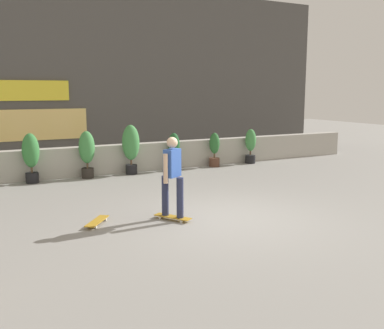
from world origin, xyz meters
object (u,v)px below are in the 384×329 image
object	(u,v)px
potted_plant_2	(87,151)
potted_plant_5	(214,149)
skateboard_near_camera	(97,221)
potted_plant_1	(31,155)
potted_plant_3	(131,145)
potted_plant_4	(174,150)
skater_far_left	(172,175)
potted_plant_6	(251,145)

from	to	relation	value
potted_plant_2	potted_plant_5	distance (m)	4.42
skateboard_near_camera	potted_plant_2	bearing A→B (deg)	77.62
potted_plant_1	potted_plant_3	xyz separation A→B (m)	(2.98, 0.00, 0.09)
potted_plant_2	skateboard_near_camera	world-z (taller)	potted_plant_2
potted_plant_1	potted_plant_4	xyz separation A→B (m)	(4.46, 0.00, -0.15)
skater_far_left	skateboard_near_camera	bearing A→B (deg)	163.82
potted_plant_3	potted_plant_6	size ratio (longest dim) A/B	1.25
potted_plant_2	skater_far_left	xyz separation A→B (m)	(0.40, -5.17, 0.13)
potted_plant_4	potted_plant_6	bearing A→B (deg)	0.00
potted_plant_2	potted_plant_6	world-z (taller)	potted_plant_2
potted_plant_4	potted_plant_6	distance (m)	3.04
potted_plant_2	potted_plant_5	bearing A→B (deg)	0.00
potted_plant_3	potted_plant_5	size ratio (longest dim) A/B	1.32
potted_plant_1	potted_plant_5	size ratio (longest dim) A/B	1.21
potted_plant_2	skater_far_left	world-z (taller)	skater_far_left
potted_plant_1	skateboard_near_camera	size ratio (longest dim) A/B	1.88
potted_plant_5	potted_plant_2	bearing A→B (deg)	-180.00
potted_plant_5	potted_plant_4	bearing A→B (deg)	-180.00
potted_plant_4	skater_far_left	distance (m)	5.73
potted_plant_6	potted_plant_5	bearing A→B (deg)	180.00
potted_plant_4	skater_far_left	world-z (taller)	skater_far_left
potted_plant_1	potted_plant_4	bearing A→B (deg)	0.00
skater_far_left	potted_plant_6	bearing A→B (deg)	43.17
skater_far_left	skateboard_near_camera	world-z (taller)	skater_far_left
potted_plant_6	skateboard_near_camera	size ratio (longest dim) A/B	1.64
potted_plant_2	skater_far_left	distance (m)	5.19
potted_plant_3	skateboard_near_camera	distance (m)	5.40
potted_plant_2	skateboard_near_camera	xyz separation A→B (m)	(-1.04, -4.75, -0.75)
potted_plant_5	skateboard_near_camera	world-z (taller)	potted_plant_5
potted_plant_1	skater_far_left	size ratio (longest dim) A/B	0.84
potted_plant_1	potted_plant_2	distance (m)	1.59
potted_plant_2	skateboard_near_camera	size ratio (longest dim) A/B	1.87
potted_plant_2	skateboard_near_camera	distance (m)	4.92
potted_plant_2	potted_plant_4	size ratio (longest dim) A/B	1.15
potted_plant_1	potted_plant_2	size ratio (longest dim) A/B	1.00
potted_plant_5	skateboard_near_camera	distance (m)	7.25
potted_plant_1	skater_far_left	bearing A→B (deg)	-68.91
skateboard_near_camera	potted_plant_1	bearing A→B (deg)	96.58
potted_plant_2	potted_plant_5	xyz separation A→B (m)	(4.41, 0.00, -0.20)
potted_plant_4	potted_plant_3	bearing A→B (deg)	-180.00
potted_plant_4	potted_plant_1	bearing A→B (deg)	-180.00
potted_plant_3	potted_plant_6	bearing A→B (deg)	0.00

